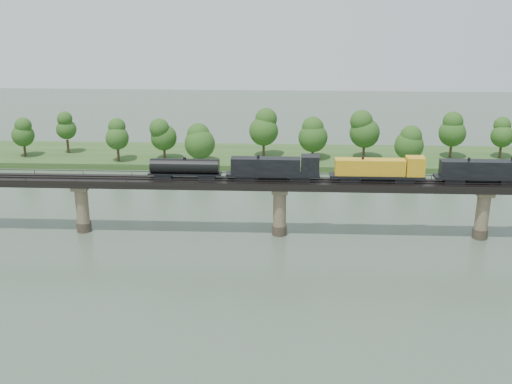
{
  "coord_description": "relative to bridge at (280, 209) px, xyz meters",
  "views": [
    {
      "loc": [
        0.87,
        -90.16,
        49.93
      ],
      "look_at": [
        -4.72,
        30.0,
        9.0
      ],
      "focal_mm": 45.0,
      "sensor_mm": 36.0,
      "label": 1
    }
  ],
  "objects": [
    {
      "name": "bridge_superstructure",
      "position": [
        0.0,
        0.0,
        6.33
      ],
      "size": [
        220.0,
        4.9,
        0.75
      ],
      "color": "black",
      "rests_on": "bridge"
    },
    {
      "name": "far_treeline",
      "position": [
        -8.21,
        50.52,
        3.37
      ],
      "size": [
        289.06,
        17.54,
        13.6
      ],
      "color": "#382619",
      "rests_on": "far_bank"
    },
    {
      "name": "ground",
      "position": [
        0.0,
        -30.0,
        -5.46
      ],
      "size": [
        400.0,
        400.0,
        0.0
      ],
      "primitive_type": "plane",
      "color": "#394839",
      "rests_on": "ground"
    },
    {
      "name": "freight_train",
      "position": [
        12.27,
        -0.0,
        8.48
      ],
      "size": [
        74.27,
        2.89,
        5.11
      ],
      "color": "black",
      "rests_on": "bridge"
    },
    {
      "name": "far_bank",
      "position": [
        0.0,
        55.0,
        -4.66
      ],
      "size": [
        300.0,
        24.0,
        1.6
      ],
      "primitive_type": "cube",
      "color": "#2B4B1E",
      "rests_on": "ground"
    },
    {
      "name": "bridge",
      "position": [
        0.0,
        0.0,
        0.0
      ],
      "size": [
        236.0,
        30.0,
        11.5
      ],
      "color": "#473A2D",
      "rests_on": "ground"
    }
  ]
}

